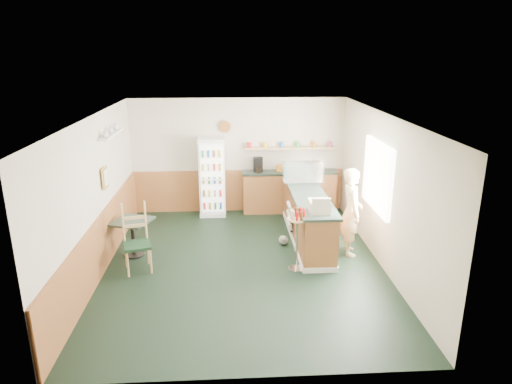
{
  "coord_description": "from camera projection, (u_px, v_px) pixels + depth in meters",
  "views": [
    {
      "loc": [
        -0.21,
        -7.53,
        3.76
      ],
      "look_at": [
        0.27,
        0.6,
        1.2
      ],
      "focal_mm": 32.0,
      "sensor_mm": 36.0,
      "label": 1
    }
  ],
  "objects": [
    {
      "name": "room_envelope",
      "position": [
        229.0,
        174.0,
        8.53
      ],
      "size": [
        5.04,
        6.02,
        2.72
      ],
      "color": "beige",
      "rests_on": "ground"
    },
    {
      "name": "shopkeeper",
      "position": [
        351.0,
        212.0,
        8.54
      ],
      "size": [
        0.42,
        0.57,
        1.68
      ],
      "primitive_type": "imported",
      "rotation": [
        0.0,
        0.0,
        1.54
      ],
      "color": "tan",
      "rests_on": "ground"
    },
    {
      "name": "display_case",
      "position": [
        303.0,
        172.0,
        9.74
      ],
      "size": [
        0.85,
        0.44,
        0.48
      ],
      "color": "silver",
      "rests_on": "service_counter"
    },
    {
      "name": "dog_doorstop",
      "position": [
        283.0,
        240.0,
        9.12
      ],
      "size": [
        0.19,
        0.24,
        0.23
      ],
      "rotation": [
        0.0,
        0.0,
        -0.43
      ],
      "color": "gray",
      "rests_on": "ground"
    },
    {
      "name": "service_counter",
      "position": [
        307.0,
        219.0,
        9.27
      ],
      "size": [
        0.68,
        3.01,
        1.01
      ],
      "color": "#996231",
      "rests_on": "ground"
    },
    {
      "name": "condiment_stand",
      "position": [
        297.0,
        229.0,
        7.92
      ],
      "size": [
        0.36,
        0.36,
        1.12
      ],
      "rotation": [
        0.0,
        0.0,
        0.3
      ],
      "color": "silver",
      "rests_on": "ground"
    },
    {
      "name": "newspaper_rack",
      "position": [
        290.0,
        216.0,
        9.3
      ],
      "size": [
        0.09,
        0.45,
        0.53
      ],
      "color": "black",
      "rests_on": "ground"
    },
    {
      "name": "back_counter",
      "position": [
        289.0,
        190.0,
        10.88
      ],
      "size": [
        2.24,
        0.42,
        1.69
      ],
      "color": "#996231",
      "rests_on": "ground"
    },
    {
      "name": "ground",
      "position": [
        243.0,
        265.0,
        8.31
      ],
      "size": [
        6.0,
        6.0,
        0.0
      ],
      "primitive_type": "plane",
      "color": "black",
      "rests_on": "ground"
    },
    {
      "name": "drinks_fridge",
      "position": [
        212.0,
        177.0,
        10.61
      ],
      "size": [
        0.6,
        0.52,
        1.82
      ],
      "color": "white",
      "rests_on": "ground"
    },
    {
      "name": "cash_register",
      "position": [
        319.0,
        206.0,
        8.02
      ],
      "size": [
        0.37,
        0.39,
        0.21
      ],
      "primitive_type": "cube",
      "rotation": [
        0.0,
        0.0,
        -0.02
      ],
      "color": "beige",
      "rests_on": "service_counter"
    },
    {
      "name": "cafe_table",
      "position": [
        133.0,
        231.0,
        8.54
      ],
      "size": [
        0.83,
        0.83,
        0.71
      ],
      "rotation": [
        0.0,
        0.0,
        -0.33
      ],
      "color": "black",
      "rests_on": "ground"
    },
    {
      "name": "cafe_chair",
      "position": [
        138.0,
        235.0,
        8.01
      ],
      "size": [
        0.56,
        0.56,
        1.21
      ],
      "rotation": [
        0.0,
        0.0,
        0.28
      ],
      "color": "black",
      "rests_on": "ground"
    }
  ]
}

